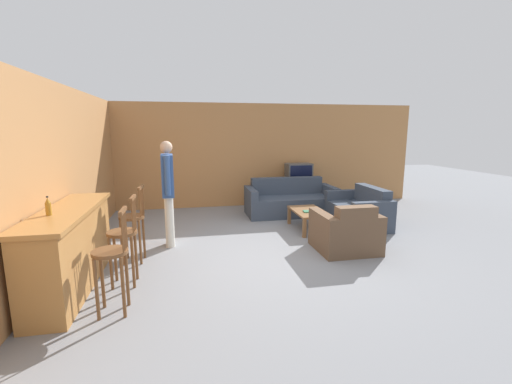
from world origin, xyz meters
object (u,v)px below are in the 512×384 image
(bottle, at_px, (48,207))
(bar_chair_far, at_px, (133,223))
(couch_far, at_px, (290,202))
(bar_chair_mid, at_px, (124,240))
(person_by_window, at_px, (168,188))
(bar_chair_near, at_px, (112,260))
(tv_unit, at_px, (298,195))
(book_on_table, at_px, (309,211))
(tv, at_px, (299,174))
(coffee_table, at_px, (309,213))
(armchair_near, at_px, (346,233))
(loveseat_right, at_px, (359,211))

(bottle, bearing_deg, bar_chair_far, 55.26)
(couch_far, bearing_deg, bar_chair_far, -143.10)
(bar_chair_mid, height_order, person_by_window, person_by_window)
(couch_far, bearing_deg, bar_chair_near, -129.23)
(bar_chair_near, distance_m, tv_unit, 5.91)
(bar_chair_near, xyz_separation_m, bottle, (-0.72, 0.45, 0.51))
(bar_chair_mid, height_order, book_on_table, bar_chair_mid)
(tv, bearing_deg, bottle, -135.78)
(tv, bearing_deg, coffee_table, -102.86)
(tv, relative_size, book_on_table, 2.87)
(armchair_near, distance_m, coffee_table, 1.27)
(armchair_near, bearing_deg, tv, 84.78)
(bar_chair_far, bearing_deg, tv_unit, 41.36)
(bar_chair_far, distance_m, bottle, 1.37)
(bar_chair_far, bearing_deg, armchair_near, -3.45)
(tv, height_order, book_on_table, tv)
(tv_unit, distance_m, bottle, 6.10)
(tv, bearing_deg, bar_chair_mid, -132.32)
(loveseat_right, bearing_deg, armchair_near, -125.02)
(couch_far, xyz_separation_m, book_on_table, (-0.06, -1.41, 0.10))
(bar_chair_near, relative_size, tv_unit, 1.18)
(coffee_table, bearing_deg, bottle, -151.38)
(bar_chair_near, distance_m, book_on_table, 3.94)
(tv_unit, height_order, book_on_table, tv_unit)
(book_on_table, height_order, person_by_window, person_by_window)
(tv_unit, height_order, bottle, bottle)
(armchair_near, distance_m, person_by_window, 3.02)
(bar_chair_near, relative_size, book_on_table, 5.13)
(coffee_table, bearing_deg, tv_unit, 77.16)
(armchair_near, relative_size, tv_unit, 0.97)
(bar_chair_mid, distance_m, book_on_table, 3.54)
(bar_chair_near, bearing_deg, book_on_table, 38.41)
(book_on_table, bearing_deg, bar_chair_mid, -150.51)
(bar_chair_far, relative_size, tv, 1.79)
(tv_unit, bearing_deg, bottle, -135.76)
(bottle, xyz_separation_m, person_by_window, (1.21, 1.67, -0.11))
(bar_chair_mid, xyz_separation_m, bar_chair_far, (-0.00, 0.79, 0.00))
(bar_chair_mid, distance_m, tv_unit, 5.37)
(bottle, bearing_deg, book_on_table, 27.67)
(couch_far, height_order, loveseat_right, couch_far)
(bar_chair_near, distance_m, loveseat_right, 5.02)
(armchair_near, distance_m, tv, 3.43)
(couch_far, bearing_deg, bar_chair_mid, -134.94)
(bar_chair_far, distance_m, loveseat_right, 4.42)
(tv, height_order, bottle, bottle)
(tv, height_order, person_by_window, person_by_window)
(book_on_table, relative_size, person_by_window, 0.13)
(loveseat_right, distance_m, tv, 2.19)
(bar_chair_mid, height_order, bottle, bottle)
(bar_chair_far, xyz_separation_m, loveseat_right, (4.25, 1.15, -0.30))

